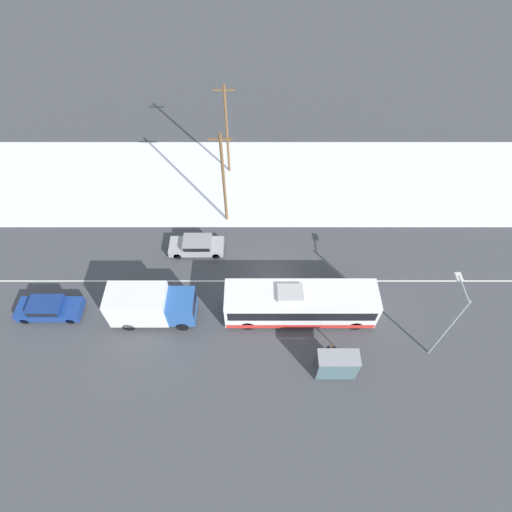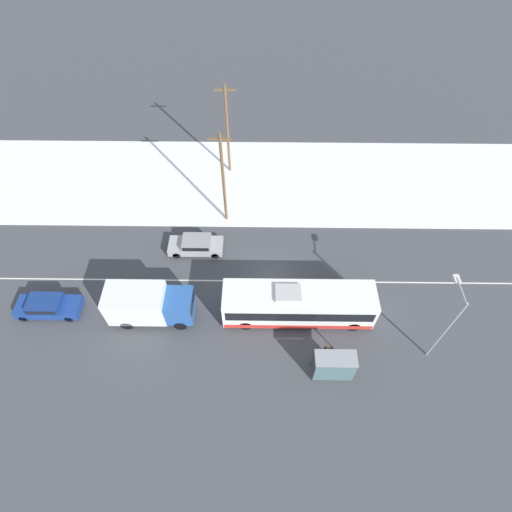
% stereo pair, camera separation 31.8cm
% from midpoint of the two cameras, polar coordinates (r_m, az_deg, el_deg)
% --- Properties ---
extents(ground_plane, '(120.00, 120.00, 0.00)m').
position_cam_midpoint_polar(ground_plane, '(31.68, 1.78, -3.59)').
color(ground_plane, '#424449').
extents(snow_lot, '(80.00, 11.90, 0.12)m').
position_cam_midpoint_polar(snow_lot, '(39.34, 1.38, 10.71)').
color(snow_lot, white).
rests_on(snow_lot, ground_plane).
extents(lane_marking_center, '(60.00, 0.12, 0.00)m').
position_cam_midpoint_polar(lane_marking_center, '(31.68, 1.78, -3.59)').
color(lane_marking_center, silver).
rests_on(lane_marking_center, ground_plane).
extents(city_bus, '(10.75, 2.57, 3.14)m').
position_cam_midpoint_polar(city_bus, '(28.92, 5.88, -6.80)').
color(city_bus, white).
rests_on(city_bus, ground_plane).
extents(box_truck, '(6.08, 2.30, 3.11)m').
position_cam_midpoint_polar(box_truck, '(29.54, -15.36, -6.84)').
color(box_truck, silver).
rests_on(box_truck, ground_plane).
extents(sedan_car, '(4.47, 1.80, 1.34)m').
position_cam_midpoint_polar(sedan_car, '(33.28, -8.87, 1.53)').
color(sedan_car, '#9E9EA3').
rests_on(sedan_car, ground_plane).
extents(parked_car_near_truck, '(4.64, 1.80, 1.42)m').
position_cam_midpoint_polar(parked_car_near_truck, '(33.24, -27.91, -6.69)').
color(parked_car_near_truck, navy).
rests_on(parked_car_near_truck, ground_plane).
extents(pedestrian_at_stop, '(0.64, 0.28, 1.77)m').
position_cam_midpoint_polar(pedestrian_at_stop, '(28.05, 10.10, -13.01)').
color(pedestrian_at_stop, '#23232D').
rests_on(pedestrian_at_stop, ground_plane).
extents(bus_shelter, '(2.70, 1.20, 2.40)m').
position_cam_midpoint_polar(bus_shelter, '(27.05, 11.19, -15.08)').
color(bus_shelter, gray).
rests_on(bus_shelter, ground_plane).
extents(streetlamp, '(0.36, 2.19, 6.90)m').
position_cam_midpoint_polar(streetlamp, '(27.72, 25.60, -7.73)').
color(streetlamp, '#9EA3A8').
rests_on(streetlamp, ground_plane).
extents(utility_pole_roadside, '(1.80, 0.24, 9.04)m').
position_cam_midpoint_polar(utility_pole_roadside, '(32.58, -5.14, 10.82)').
color(utility_pole_roadside, brown).
rests_on(utility_pole_roadside, ground_plane).
extents(utility_pole_snowlot, '(1.80, 0.24, 9.08)m').
position_cam_midpoint_polar(utility_pole_snowlot, '(37.69, -4.67, 17.47)').
color(utility_pole_snowlot, brown).
rests_on(utility_pole_snowlot, ground_plane).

